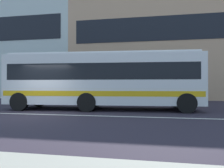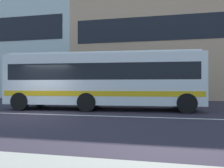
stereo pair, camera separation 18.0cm
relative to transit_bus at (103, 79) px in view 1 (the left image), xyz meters
The scene contains 5 objects.
ground_plane 4.18m from the transit_bus, 138.60° to the right, with size 160.00×160.00×0.00m, color #2D2633.
lane_centre_line 4.17m from the transit_bus, 138.60° to the right, with size 60.00×0.16×0.01m, color silver.
apartment_block_left 21.12m from the transit_bus, 138.35° to the left, with size 19.90×11.27×13.02m.
apartment_block_right 15.39m from the transit_bus, 67.21° to the left, with size 22.35×11.27×11.74m.
transit_bus is the anchor object (origin of this frame).
Camera 1 is at (5.38, -8.89, 1.38)m, focal length 32.25 mm.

